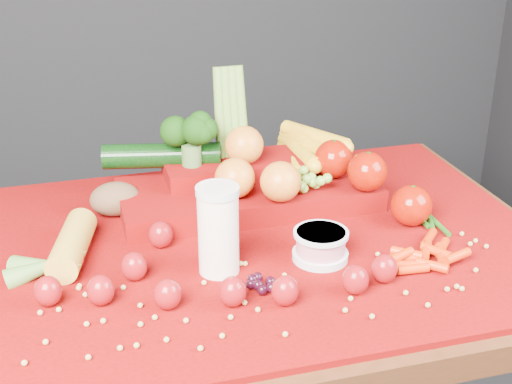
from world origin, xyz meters
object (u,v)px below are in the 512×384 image
object	(u,v)px
table	(259,288)
produce_mound	(260,175)
milk_glass	(218,227)
yogurt_bowl	(321,244)

from	to	relation	value
table	produce_mound	xyz separation A→B (m)	(0.04, 0.15, 0.17)
milk_glass	yogurt_bowl	size ratio (longest dim) A/B	1.59
milk_glass	yogurt_bowl	bearing A→B (deg)	-2.70
produce_mound	milk_glass	bearing A→B (deg)	-120.20
yogurt_bowl	table	bearing A→B (deg)	130.42
table	milk_glass	size ratio (longest dim) A/B	6.97
milk_glass	table	bearing A→B (deg)	43.13
table	milk_glass	world-z (taller)	milk_glass
yogurt_bowl	produce_mound	size ratio (longest dim) A/B	0.16
table	produce_mound	world-z (taller)	produce_mound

